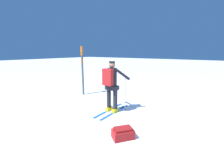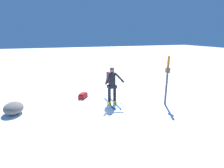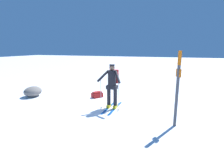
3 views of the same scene
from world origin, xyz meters
The scene contains 4 objects.
ground_plane centered at (0.00, 0.00, 0.00)m, with size 80.00×80.00×0.00m, color white.
skier centered at (-0.50, -0.61, 1.04)m, with size 1.66×0.98×1.79m.
dropped_backpack centered at (0.70, 0.61, 0.13)m, with size 0.61×0.57×0.28m.
trail_marker centered at (-1.44, -3.03, 1.38)m, with size 0.21×0.15×2.35m.
Camera 1 is at (3.57, 2.35, 2.10)m, focal length 24.00 mm.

